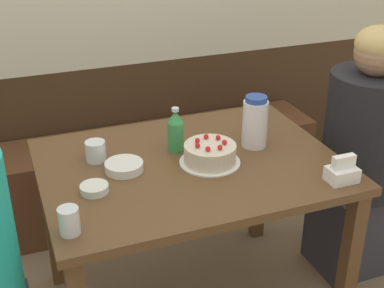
{
  "coord_description": "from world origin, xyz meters",
  "views": [
    {
      "loc": [
        -0.65,
        -1.73,
        1.74
      ],
      "look_at": [
        0.03,
        0.05,
        0.79
      ],
      "focal_mm": 50.0,
      "sensor_mm": 36.0,
      "label": 1
    }
  ],
  "objects_px": {
    "glass_tumbler_short": "(96,151)",
    "person_teal_shirt": "(363,158)",
    "birthday_cake": "(210,154)",
    "bench_seat": "(138,175)",
    "bowl_rice_small": "(124,167)",
    "glass_water_tall": "(69,221)",
    "napkin_holder": "(342,172)",
    "soju_bottle": "(176,131)",
    "water_pitcher": "(255,122)",
    "bowl_soup_white": "(94,189)"
  },
  "relations": [
    {
      "from": "soju_bottle",
      "to": "bowl_rice_small",
      "type": "relative_size",
      "value": 1.28
    },
    {
      "from": "bowl_soup_white",
      "to": "glass_tumbler_short",
      "type": "height_order",
      "value": "glass_tumbler_short"
    },
    {
      "from": "water_pitcher",
      "to": "bowl_soup_white",
      "type": "height_order",
      "value": "water_pitcher"
    },
    {
      "from": "napkin_holder",
      "to": "glass_tumbler_short",
      "type": "height_order",
      "value": "napkin_holder"
    },
    {
      "from": "napkin_holder",
      "to": "water_pitcher",
      "type": "bearing_deg",
      "value": 113.75
    },
    {
      "from": "bench_seat",
      "to": "bowl_rice_small",
      "type": "height_order",
      "value": "bowl_rice_small"
    },
    {
      "from": "birthday_cake",
      "to": "person_teal_shirt",
      "type": "relative_size",
      "value": 0.2
    },
    {
      "from": "water_pitcher",
      "to": "bowl_rice_small",
      "type": "relative_size",
      "value": 1.49
    },
    {
      "from": "water_pitcher",
      "to": "bowl_rice_small",
      "type": "distance_m",
      "value": 0.57
    },
    {
      "from": "water_pitcher",
      "to": "person_teal_shirt",
      "type": "bearing_deg",
      "value": -4.86
    },
    {
      "from": "person_teal_shirt",
      "to": "bowl_soup_white",
      "type": "bearing_deg",
      "value": 3.93
    },
    {
      "from": "birthday_cake",
      "to": "water_pitcher",
      "type": "distance_m",
      "value": 0.25
    },
    {
      "from": "bowl_soup_white",
      "to": "glass_water_tall",
      "type": "xyz_separation_m",
      "value": [
        -0.12,
        -0.22,
        0.03
      ]
    },
    {
      "from": "birthday_cake",
      "to": "soju_bottle",
      "type": "xyz_separation_m",
      "value": [
        -0.09,
        0.15,
        0.05
      ]
    },
    {
      "from": "soju_bottle",
      "to": "glass_tumbler_short",
      "type": "relative_size",
      "value": 2.28
    },
    {
      "from": "bowl_rice_small",
      "to": "person_teal_shirt",
      "type": "relative_size",
      "value": 0.12
    },
    {
      "from": "bench_seat",
      "to": "bowl_soup_white",
      "type": "height_order",
      "value": "bowl_soup_white"
    },
    {
      "from": "water_pitcher",
      "to": "soju_bottle",
      "type": "relative_size",
      "value": 1.16
    },
    {
      "from": "bench_seat",
      "to": "person_teal_shirt",
      "type": "bearing_deg",
      "value": -44.84
    },
    {
      "from": "birthday_cake",
      "to": "glass_water_tall",
      "type": "bearing_deg",
      "value": -155.27
    },
    {
      "from": "birthday_cake",
      "to": "napkin_holder",
      "type": "distance_m",
      "value": 0.5
    },
    {
      "from": "birthday_cake",
      "to": "person_teal_shirt",
      "type": "height_order",
      "value": "person_teal_shirt"
    },
    {
      "from": "glass_tumbler_short",
      "to": "person_teal_shirt",
      "type": "bearing_deg",
      "value": -7.08
    },
    {
      "from": "glass_tumbler_short",
      "to": "person_teal_shirt",
      "type": "relative_size",
      "value": 0.07
    },
    {
      "from": "water_pitcher",
      "to": "person_teal_shirt",
      "type": "xyz_separation_m",
      "value": [
        0.54,
        -0.05,
        -0.25
      ]
    },
    {
      "from": "water_pitcher",
      "to": "bowl_rice_small",
      "type": "height_order",
      "value": "water_pitcher"
    },
    {
      "from": "napkin_holder",
      "to": "bowl_rice_small",
      "type": "height_order",
      "value": "napkin_holder"
    },
    {
      "from": "bowl_rice_small",
      "to": "napkin_holder",
      "type": "bearing_deg",
      "value": -26.54
    },
    {
      "from": "soju_bottle",
      "to": "napkin_holder",
      "type": "bearing_deg",
      "value": -43.04
    },
    {
      "from": "soju_bottle",
      "to": "napkin_holder",
      "type": "height_order",
      "value": "soju_bottle"
    },
    {
      "from": "birthday_cake",
      "to": "water_pitcher",
      "type": "relative_size",
      "value": 1.1
    },
    {
      "from": "person_teal_shirt",
      "to": "napkin_holder",
      "type": "bearing_deg",
      "value": 41.92
    },
    {
      "from": "soju_bottle",
      "to": "person_teal_shirt",
      "type": "xyz_separation_m",
      "value": [
        0.86,
        -0.12,
        -0.23
      ]
    },
    {
      "from": "bowl_soup_white",
      "to": "person_teal_shirt",
      "type": "distance_m",
      "value": 1.25
    },
    {
      "from": "glass_tumbler_short",
      "to": "person_teal_shirt",
      "type": "height_order",
      "value": "person_teal_shirt"
    },
    {
      "from": "bench_seat",
      "to": "bowl_rice_small",
      "type": "xyz_separation_m",
      "value": [
        -0.26,
        -0.81,
        0.52
      ]
    },
    {
      "from": "water_pitcher",
      "to": "glass_tumbler_short",
      "type": "xyz_separation_m",
      "value": [
        -0.64,
        0.1,
        -0.07
      ]
    },
    {
      "from": "bench_seat",
      "to": "glass_water_tall",
      "type": "height_order",
      "value": "glass_water_tall"
    },
    {
      "from": "glass_water_tall",
      "to": "water_pitcher",
      "type": "bearing_deg",
      "value": 22.97
    },
    {
      "from": "bowl_soup_white",
      "to": "bowl_rice_small",
      "type": "height_order",
      "value": "bowl_rice_small"
    },
    {
      "from": "glass_tumbler_short",
      "to": "bowl_rice_small",
      "type": "bearing_deg",
      "value": -54.85
    },
    {
      "from": "glass_tumbler_short",
      "to": "bench_seat",
      "type": "bearing_deg",
      "value": 63.63
    },
    {
      "from": "napkin_holder",
      "to": "glass_tumbler_short",
      "type": "relative_size",
      "value": 1.34
    },
    {
      "from": "bench_seat",
      "to": "bowl_soup_white",
      "type": "relative_size",
      "value": 20.22
    },
    {
      "from": "bowl_rice_small",
      "to": "glass_water_tall",
      "type": "relative_size",
      "value": 1.62
    },
    {
      "from": "birthday_cake",
      "to": "soju_bottle",
      "type": "distance_m",
      "value": 0.18
    },
    {
      "from": "bowl_soup_white",
      "to": "bowl_rice_small",
      "type": "distance_m",
      "value": 0.18
    },
    {
      "from": "person_teal_shirt",
      "to": "birthday_cake",
      "type": "bearing_deg",
      "value": 2.25
    },
    {
      "from": "bowl_rice_small",
      "to": "glass_water_tall",
      "type": "bearing_deg",
      "value": -128.12
    },
    {
      "from": "bench_seat",
      "to": "birthday_cake",
      "type": "height_order",
      "value": "birthday_cake"
    }
  ]
}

